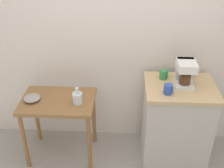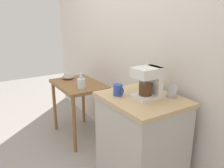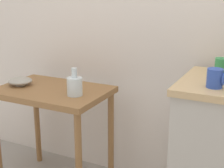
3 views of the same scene
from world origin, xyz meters
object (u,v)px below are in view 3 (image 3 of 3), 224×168
(bowl_stoneware, at_px, (20,81))
(mug_tall_green, at_px, (222,66))
(mug_blue, at_px, (215,78))
(glass_carafe_vase, at_px, (75,86))

(bowl_stoneware, xyz_separation_m, mug_tall_green, (1.35, 0.20, 0.21))
(mug_tall_green, relative_size, mug_blue, 0.99)
(glass_carafe_vase, bearing_deg, mug_blue, -4.20)
(mug_tall_green, distance_m, mug_blue, 0.29)
(glass_carafe_vase, xyz_separation_m, mug_tall_green, (0.87, 0.22, 0.17))
(bowl_stoneware, distance_m, mug_blue, 1.38)
(bowl_stoneware, distance_m, glass_carafe_vase, 0.48)
(bowl_stoneware, bearing_deg, glass_carafe_vase, -2.87)
(bowl_stoneware, distance_m, mug_tall_green, 1.38)
(mug_tall_green, height_order, mug_blue, same)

